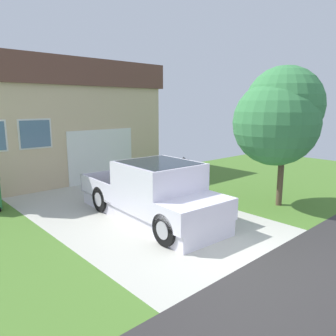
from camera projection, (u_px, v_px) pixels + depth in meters
pickup_truck at (156, 194)px, 9.20m from camera, size 2.20×5.22×1.73m
person_with_hat at (183, 180)px, 10.43m from camera, size 0.50×0.40×1.66m
handbag at (192, 204)px, 10.46m from camera, size 0.38×0.18×0.43m
house_with_garage at (39, 120)px, 15.25m from camera, size 9.68×6.86×5.15m
front_yard_tree at (279, 115)px, 10.17m from camera, size 2.89×2.70×4.51m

